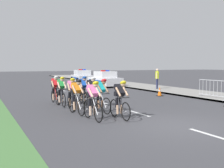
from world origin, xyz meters
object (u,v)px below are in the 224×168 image
police_car_second (82,77)px  traffic_cone_near (160,92)px  cyclist_fourth (101,95)px  cyclist_sixth (91,92)px  cyclist_ninth (55,89)px  cyclist_third (76,96)px  cyclist_eighth (83,90)px  crowd_barrier_middle (214,89)px  cyclist_seventh (61,91)px  cyclist_second (120,99)px  police_car_nearest (105,79)px  spectator_closest (157,77)px  cyclist_lead (93,100)px  cyclist_fifth (72,93)px

police_car_second → traffic_cone_near: (-0.12, -15.59, -0.37)m
cyclist_fourth → cyclist_sixth: (0.23, 1.69, 0.00)m
cyclist_fourth → cyclist_ninth: bearing=106.5°
cyclist_sixth → police_car_second: 19.03m
cyclist_third → cyclist_eighth: bearing=63.9°
crowd_barrier_middle → traffic_cone_near: 3.50m
cyclist_seventh → traffic_cone_near: cyclist_seventh is taller
cyclist_seventh → cyclist_eighth: 1.22m
cyclist_second → cyclist_sixth: bearing=87.8°
cyclist_second → cyclist_seventh: (-1.15, 4.28, 0.00)m
cyclist_eighth → police_car_nearest: 12.28m
cyclist_second → cyclist_eighth: bearing=89.1°
cyclist_sixth → traffic_cone_near: bearing=22.4°
police_car_nearest → spectator_closest: 5.98m
cyclist_lead → cyclist_second: same height
cyclist_lead → police_car_nearest: police_car_nearest is taller
traffic_cone_near → police_car_nearest: bearing=89.3°
cyclist_second → crowd_barrier_middle: bearing=19.5°
cyclist_fifth → traffic_cone_near: size_ratio=2.69×
cyclist_sixth → cyclist_eighth: (-0.06, 1.00, 0.00)m
cyclist_third → spectator_closest: size_ratio=1.03×
cyclist_lead → cyclist_sixth: 3.33m
cyclist_eighth → spectator_closest: bearing=31.3°
cyclist_sixth → cyclist_seventh: (-1.28, 0.97, 0.00)m
cyclist_lead → cyclist_fourth: 1.71m
police_car_second → cyclist_seventh: bearing=-113.3°
crowd_barrier_middle → cyclist_second: bearing=-160.5°
cyclist_fourth → cyclist_fifth: 1.60m
cyclist_third → cyclist_eighth: (1.28, 2.61, 0.00)m
cyclist_fourth → cyclist_eighth: size_ratio=1.00×
cyclist_sixth → cyclist_second: bearing=-92.2°
cyclist_ninth → cyclist_seventh: bearing=-87.2°
cyclist_eighth → cyclist_ninth: (-1.27, 1.02, 0.00)m
crowd_barrier_middle → police_car_nearest: bearing=98.3°
cyclist_ninth → police_car_second: (7.41, 16.02, -0.11)m
cyclist_ninth → spectator_closest: size_ratio=1.03×
cyclist_third → cyclist_fourth: size_ratio=1.00×
traffic_cone_near → cyclist_ninth: bearing=-176.6°
cyclist_sixth → crowd_barrier_middle: bearing=-3.5°
cyclist_fifth → spectator_closest: 11.52m
cyclist_seventh → spectator_closest: 10.92m
cyclist_fifth → cyclist_third: bearing=-98.3°
cyclist_ninth → cyclist_second: bearing=-77.3°
cyclist_lead → traffic_cone_near: bearing=37.8°
cyclist_third → police_car_second: police_car_second is taller
cyclist_third → police_car_second: 21.01m
police_car_second → crowd_barrier_middle: (1.77, -18.51, -0.03)m
cyclist_eighth → cyclist_second: bearing=-90.9°
cyclist_sixth → traffic_cone_near: (5.96, 2.45, -0.48)m
cyclist_lead → cyclist_sixth: size_ratio=1.00×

